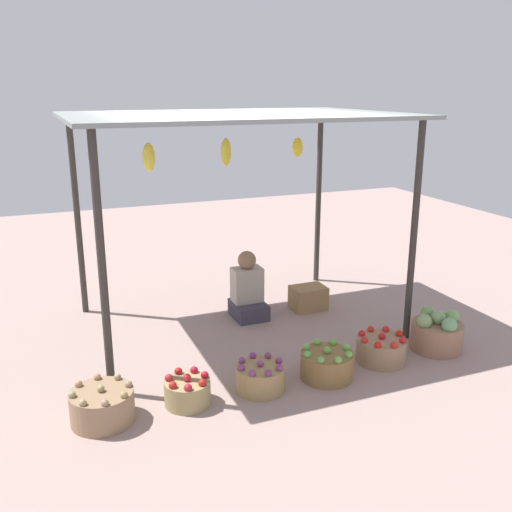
# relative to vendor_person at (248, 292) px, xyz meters

# --- Properties ---
(ground_plane) EXTENTS (14.00, 14.00, 0.00)m
(ground_plane) POSITION_rel_vendor_person_xyz_m (-0.19, -0.16, -0.30)
(ground_plane) COLOR gray
(market_stall_structure) EXTENTS (3.37, 2.34, 2.30)m
(market_stall_structure) POSITION_rel_vendor_person_xyz_m (-0.20, -0.15, 1.84)
(market_stall_structure) COLOR #38332D
(market_stall_structure) RESTS_ON ground
(vendor_person) EXTENTS (0.36, 0.44, 0.78)m
(vendor_person) POSITION_rel_vendor_person_xyz_m (0.00, 0.00, 0.00)
(vendor_person) COLOR #3C3948
(vendor_person) RESTS_ON ground
(basket_potatoes) EXTENTS (0.51, 0.51, 0.31)m
(basket_potatoes) POSITION_rel_vendor_person_xyz_m (-1.86, -1.59, -0.16)
(basket_potatoes) COLOR #927454
(basket_potatoes) RESTS_ON ground
(basket_red_apples) EXTENTS (0.39, 0.39, 0.28)m
(basket_red_apples) POSITION_rel_vendor_person_xyz_m (-1.16, -1.60, -0.18)
(basket_red_apples) COLOR #988857
(basket_red_apples) RESTS_ON ground
(basket_purple_onions) EXTENTS (0.43, 0.43, 0.28)m
(basket_purple_onions) POSITION_rel_vendor_person_xyz_m (-0.51, -1.61, -0.18)
(basket_purple_onions) COLOR #A08453
(basket_purple_onions) RESTS_ON ground
(basket_green_apples) EXTENTS (0.48, 0.48, 0.31)m
(basket_green_apples) POSITION_rel_vendor_person_xyz_m (0.14, -1.63, -0.17)
(basket_green_apples) COLOR olive
(basket_green_apples) RESTS_ON ground
(basket_red_tomatoes) EXTENTS (0.48, 0.48, 0.29)m
(basket_red_tomatoes) POSITION_rel_vendor_person_xyz_m (0.79, -1.54, -0.17)
(basket_red_tomatoes) COLOR #99795A
(basket_red_tomatoes) RESTS_ON ground
(basket_cabbages) EXTENTS (0.52, 0.52, 0.42)m
(basket_cabbages) POSITION_rel_vendor_person_xyz_m (1.46, -1.52, -0.12)
(basket_cabbages) COLOR #966E53
(basket_cabbages) RESTS_ON ground
(wooden_crate_near_vendor) EXTENTS (0.40, 0.30, 0.28)m
(wooden_crate_near_vendor) POSITION_rel_vendor_person_xyz_m (0.75, -0.06, -0.16)
(wooden_crate_near_vendor) COLOR #9B7748
(wooden_crate_near_vendor) RESTS_ON ground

